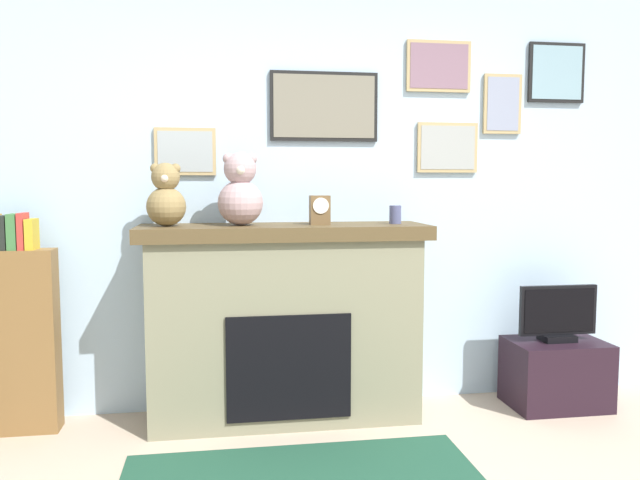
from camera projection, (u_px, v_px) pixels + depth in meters
The scene contains 9 objects.
back_wall at pixel (318, 196), 3.94m from camera, with size 5.20×0.15×2.60m.
fireplace at pixel (285, 322), 3.68m from camera, with size 1.66×0.52×1.15m.
bookshelf at pixel (16, 332), 3.48m from camera, with size 0.43×0.16×1.23m.
tv_stand at pixel (556, 373), 3.91m from camera, with size 0.58×0.40×0.41m, color black.
television at pixel (558, 315), 3.88m from camera, with size 0.50×0.14×0.35m.
candle_jar at pixel (395, 215), 3.71m from camera, with size 0.07×0.07×0.11m, color #4C517A.
mantel_clock at pixel (320, 210), 3.63m from camera, with size 0.11×0.09×0.17m.
teddy_bear_grey at pixel (166, 198), 3.49m from camera, with size 0.22×0.22×0.35m.
teddy_bear_tan at pixel (240, 193), 3.55m from camera, with size 0.26×0.26×0.41m.
Camera 1 is at (-0.60, -1.90, 1.39)m, focal length 35.31 mm.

